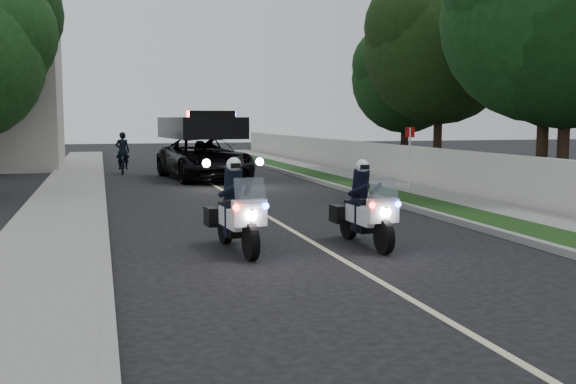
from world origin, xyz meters
name	(u,v)px	position (x,y,z in m)	size (l,w,h in m)	color
ground	(370,276)	(0.00, 0.00, 0.00)	(120.00, 120.00, 0.00)	black
curb_right	(367,195)	(4.10, 10.00, 0.07)	(0.20, 60.00, 0.15)	gray
grass_verge	(387,194)	(4.80, 10.00, 0.08)	(1.20, 60.00, 0.16)	#193814
sidewalk_right	(424,193)	(6.10, 10.00, 0.08)	(1.40, 60.00, 0.16)	gray
property_wall	(451,172)	(7.10, 10.00, 0.75)	(0.22, 60.00, 1.50)	beige
curb_left	(103,204)	(-4.10, 10.00, 0.07)	(0.20, 60.00, 0.15)	gray
sidewalk_left	(62,205)	(-5.20, 10.00, 0.08)	(2.00, 60.00, 0.16)	gray
lane_marking	(242,202)	(0.00, 10.00, 0.00)	(0.12, 50.00, 0.01)	#BFB78C
police_moto_left	(237,251)	(-1.66, 2.58, 0.00)	(0.74, 2.11, 1.79)	white
police_moto_right	(364,246)	(0.89, 2.42, 0.00)	(0.71, 2.03, 1.72)	silver
police_suv	(204,179)	(0.03, 17.82, 0.00)	(2.89, 6.25, 3.04)	black
bicycle	(123,174)	(-3.14, 21.59, 0.00)	(0.63, 1.80, 0.94)	black
cyclist	(123,174)	(-3.14, 21.59, 0.00)	(0.62, 0.41, 1.72)	black
sign_post	(409,193)	(6.00, 10.89, 0.00)	(0.36, 0.36, 2.31)	#AF0C19
tree_right_a	(561,200)	(9.57, 7.64, 0.00)	(6.11, 6.11, 10.19)	#113510
tree_right_b	(540,198)	(9.26, 8.24, 0.00)	(6.59, 6.59, 10.99)	#164317
tree_right_c	(437,178)	(9.61, 15.63, 0.00)	(6.32, 6.32, 10.53)	#1A3510
tree_right_d	(404,171)	(9.88, 19.36, 0.00)	(5.10, 5.10, 8.50)	#183F15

